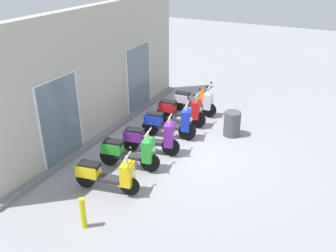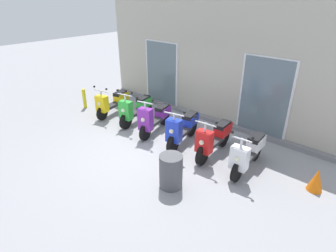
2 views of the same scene
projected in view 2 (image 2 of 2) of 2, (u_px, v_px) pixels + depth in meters
The scene contains 11 objects.
ground_plane at pixel (145, 149), 7.37m from camera, with size 40.00×40.00×0.00m, color #939399.
storefront_facade at pixel (210, 63), 8.56m from camera, with size 8.53×0.50×3.77m.
scooter_yellow at pixel (113, 102), 9.32m from camera, with size 0.67×1.56×1.12m.
scooter_green at pixel (136, 109), 8.72m from camera, with size 0.68×1.60×1.22m.
scooter_purple at pixel (155, 118), 8.09m from camera, with size 0.71×1.61×1.25m.
scooter_blue at pixel (183, 128), 7.45m from camera, with size 0.71×1.64×1.22m.
scooter_red at pixel (214, 138), 6.93m from camera, with size 0.62×1.66×1.22m.
scooter_white at pixel (248, 153), 6.34m from camera, with size 0.52×1.58×1.16m.
traffic_cone at pixel (317, 180), 5.75m from camera, with size 0.32×0.32×0.52m, color orange.
curb_bollard at pixel (84, 98), 9.91m from camera, with size 0.12×0.12×0.70m, color yellow.
trash_bin at pixel (171, 171), 5.83m from camera, with size 0.50×0.50×0.76m, color #4C4C51.
Camera 2 is at (4.63, -4.39, 3.79)m, focal length 29.40 mm.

